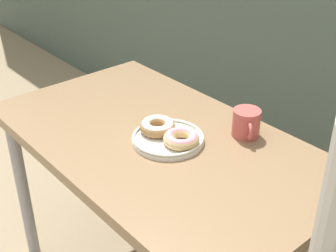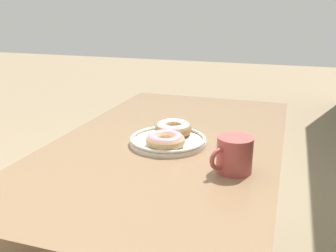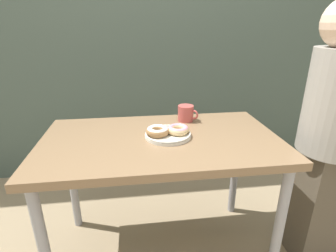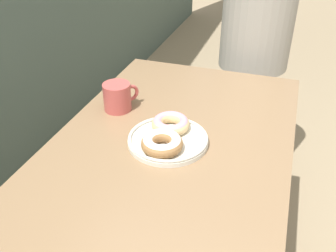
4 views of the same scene
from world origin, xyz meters
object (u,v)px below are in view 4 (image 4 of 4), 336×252
Objects in this scene: dining_table at (166,173)px; person_figure at (255,51)px; donut_plate at (167,136)px; coffee_mug at (118,96)px.

person_figure reaches higher than dining_table.
person_figure is (0.87, -0.14, 0.09)m from dining_table.
person_figure reaches higher than donut_plate.
dining_table is at bearing 170.65° from person_figure.
donut_plate reaches higher than dining_table.
dining_table is 0.89m from person_figure.
coffee_mug is at bearing 57.58° from donut_plate.
coffee_mug is at bearing 151.35° from person_figure.
dining_table is at bearing -127.51° from coffee_mug.
dining_table is 10.62× the size of coffee_mug.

